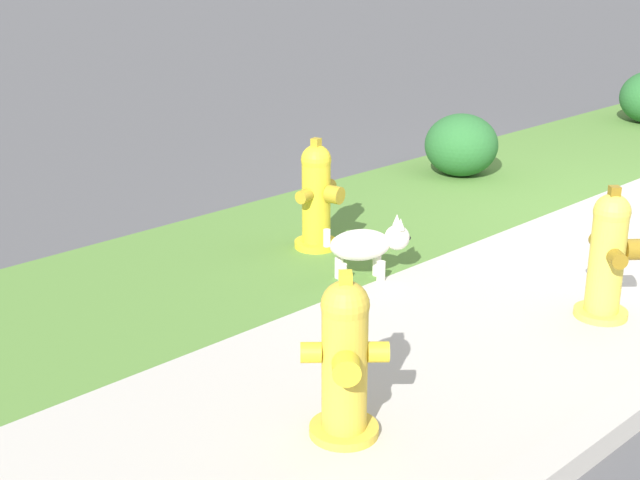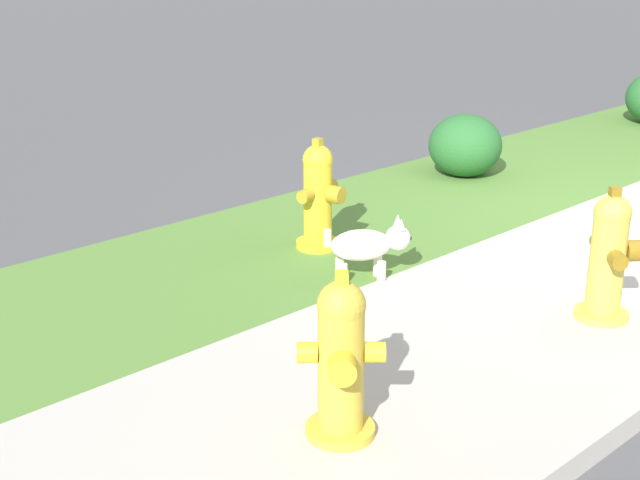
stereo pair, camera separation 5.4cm
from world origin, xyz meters
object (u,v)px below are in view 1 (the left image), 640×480
Objects in this scene: fire_hydrant_near_corner at (317,196)px; shrub_bush_far_verge at (461,145)px; small_white_dog at (368,245)px; fire_hydrant_by_grass_verge at (608,256)px; fire_hydrant_far_end at (345,360)px.

shrub_bush_far_verge is (2.23, 0.48, -0.10)m from fire_hydrant_near_corner.
small_white_dog is at bearing 62.48° from fire_hydrant_near_corner.
fire_hydrant_near_corner is 2.29m from shrub_bush_far_verge.
fire_hydrant_near_corner reaches higher than shrub_bush_far_verge.
fire_hydrant_by_grass_verge reaches higher than small_white_dog.
fire_hydrant_by_grass_verge is 1.44m from small_white_dog.
fire_hydrant_near_corner is at bearing -87.99° from fire_hydrant_far_end.
fire_hydrant_near_corner is (1.59, 1.83, -0.00)m from fire_hydrant_far_end.
fire_hydrant_near_corner is at bearing 108.25° from small_white_dog.
fire_hydrant_far_end is at bearing 37.02° from fire_hydrant_near_corner.
fire_hydrant_by_grass_verge is 3.09m from shrub_bush_far_verge.
shrub_bush_far_verge is at bearing 58.74° from small_white_dog.
fire_hydrant_by_grass_verge reaches higher than fire_hydrant_near_corner.
fire_hydrant_by_grass_verge is 1.59× the size of small_white_dog.
fire_hydrant_far_end is 1.96m from fire_hydrant_by_grass_verge.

